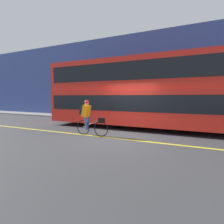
% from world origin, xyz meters
% --- Properties ---
extents(ground_plane, '(80.00, 80.00, 0.00)m').
position_xyz_m(ground_plane, '(0.00, 0.00, 0.00)').
color(ground_plane, '#38383A').
extents(road_center_line, '(50.00, 0.14, 0.01)m').
position_xyz_m(road_center_line, '(0.00, -0.08, 0.00)').
color(road_center_line, yellow).
rests_on(road_center_line, ground_plane).
extents(sidewalk_curb, '(60.00, 1.71, 0.11)m').
position_xyz_m(sidewalk_curb, '(0.00, 5.57, 0.06)').
color(sidewalk_curb, gray).
rests_on(sidewalk_curb, ground_plane).
extents(building_facade, '(60.00, 0.30, 6.62)m').
position_xyz_m(building_facade, '(0.00, 6.57, 3.31)').
color(building_facade, '#33478C').
rests_on(building_facade, ground_plane).
extents(bus, '(10.19, 2.59, 3.81)m').
position_xyz_m(bus, '(-0.05, 2.75, 2.11)').
color(bus, black).
rests_on(bus, ground_plane).
extents(cyclist_on_bike, '(1.63, 0.32, 1.62)m').
position_xyz_m(cyclist_on_bike, '(-1.47, -0.04, 0.87)').
color(cyclist_on_bike, black).
rests_on(cyclist_on_bike, ground_plane).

